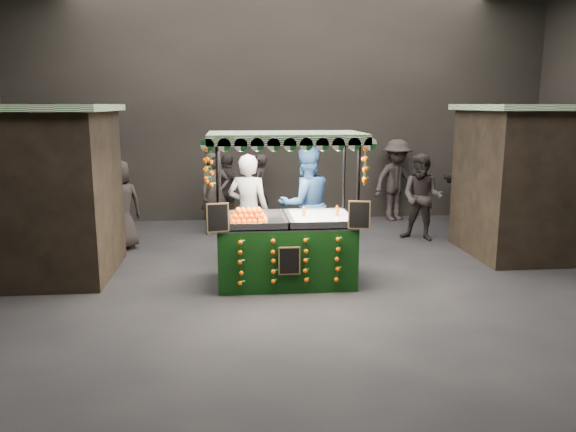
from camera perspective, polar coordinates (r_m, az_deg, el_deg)
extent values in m
plane|color=black|center=(8.24, 2.52, -7.16)|extent=(12.00, 12.00, 0.00)
cube|color=black|center=(12.78, -0.59, 10.80)|extent=(12.00, 0.10, 5.00)
cube|color=black|center=(2.96, 16.86, 8.85)|extent=(12.00, 0.10, 5.00)
cube|color=black|center=(9.43, -25.92, 1.88)|extent=(2.80, 2.00, 2.50)
cube|color=#114E19|center=(9.33, -26.61, 9.78)|extent=(3.00, 2.20, 0.10)
cube|color=black|center=(10.84, 25.09, 3.04)|extent=(2.80, 2.00, 2.50)
cube|color=#114E19|center=(10.76, 25.67, 9.90)|extent=(3.00, 2.20, 0.10)
cube|color=black|center=(8.30, -0.25, -3.79)|extent=(1.96, 1.07, 0.89)
cube|color=silver|center=(8.19, -0.26, -0.67)|extent=(1.96, 1.07, 0.04)
cylinder|color=black|center=(7.63, -7.03, -0.41)|extent=(0.04, 0.04, 2.14)
cylinder|color=black|center=(7.82, 7.06, -0.13)|extent=(0.04, 0.04, 2.14)
cylinder|color=black|center=(8.63, -6.88, 0.95)|extent=(0.04, 0.04, 2.14)
cylinder|color=black|center=(8.79, 5.63, 1.16)|extent=(0.04, 0.04, 2.14)
cube|color=#114E19|center=(8.03, -0.26, 8.20)|extent=(2.18, 1.29, 0.07)
cube|color=white|center=(8.25, 3.44, -0.23)|extent=(0.87, 0.96, 0.07)
cube|color=black|center=(7.57, -7.12, -0.16)|extent=(0.30, 0.08, 0.39)
cube|color=black|center=(7.76, 7.22, 0.11)|extent=(0.30, 0.08, 0.39)
cube|color=black|center=(7.74, 0.14, -4.56)|extent=(0.30, 0.02, 0.39)
imported|color=slate|center=(9.07, -4.04, 0.53)|extent=(0.76, 0.61, 1.83)
imported|color=navy|center=(9.33, 1.79, 1.14)|extent=(1.09, 0.94, 1.93)
imported|color=#2A2422|center=(11.46, -7.40, 2.24)|extent=(0.70, 0.57, 1.65)
imported|color=black|center=(11.16, 13.41, 1.85)|extent=(1.03, 0.98, 1.67)
imported|color=black|center=(11.86, -6.08, 2.45)|extent=(0.97, 0.90, 1.60)
imported|color=#2C2624|center=(12.97, 10.89, 3.58)|extent=(1.36, 1.10, 1.83)
imported|color=black|center=(10.58, -16.68, 1.08)|extent=(0.95, 0.85, 1.64)
imported|color=#2B2623|center=(12.76, 17.67, 2.97)|extent=(1.12, 1.70, 1.76)
imported|color=black|center=(12.48, -2.93, 2.77)|extent=(0.49, 0.63, 1.52)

